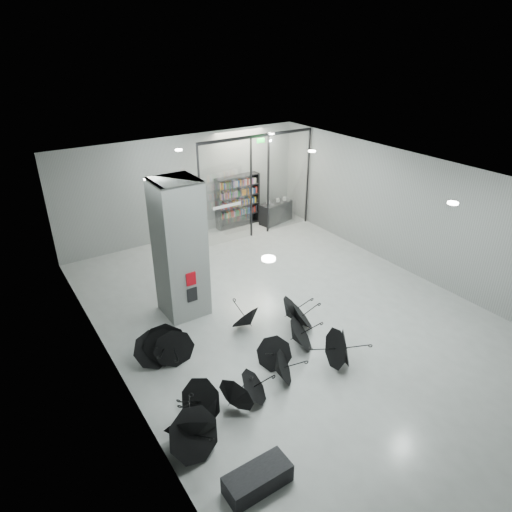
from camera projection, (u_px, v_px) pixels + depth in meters
room at (297, 225)px, 11.74m from camera, size 14.00×14.02×4.01m
column at (180, 249)px, 12.39m from camera, size 1.20×1.20×4.00m
fire_cabinet at (191, 279)px, 12.22m from camera, size 0.28×0.04×0.38m
info_panel at (192, 295)px, 12.44m from camera, size 0.30×0.03×0.42m
exit_sign at (261, 140)px, 16.45m from camera, size 0.30×0.06×0.15m
glass_partition at (257, 182)px, 17.33m from camera, size 5.06×0.08×4.00m
bench at (258, 479)px, 8.04m from camera, size 1.24×0.53×0.40m
bookshelf at (238, 201)px, 18.68m from camera, size 1.96×0.41×2.16m
shop_counter at (276, 212)px, 19.27m from camera, size 1.59×0.92×0.90m
umbrella_cluster at (237, 365)px, 10.63m from camera, size 5.67×4.29×1.33m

